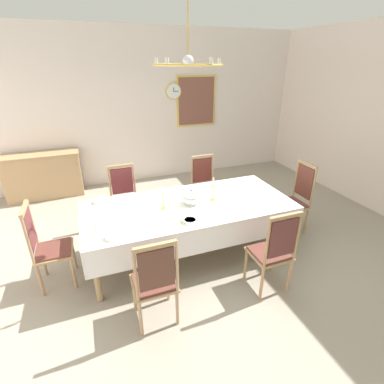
{
  "coord_description": "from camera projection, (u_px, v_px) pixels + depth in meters",
  "views": [
    {
      "loc": [
        -1.15,
        -3.06,
        2.54
      ],
      "look_at": [
        0.04,
        0.13,
        0.96
      ],
      "focal_mm": 26.62,
      "sensor_mm": 36.0,
      "label": 1
    }
  ],
  "objects": [
    {
      "name": "dining_table",
      "position": [
        189.0,
        209.0,
        3.86
      ],
      "size": [
        2.77,
        1.22,
        0.78
      ],
      "color": "#A38358",
      "rests_on": "ground"
    },
    {
      "name": "soup_tureen",
      "position": [
        191.0,
        197.0,
        3.79
      ],
      "size": [
        0.26,
        0.26,
        0.21
      ],
      "color": "white",
      "rests_on": "tablecloth"
    },
    {
      "name": "chair_head_west",
      "position": [
        47.0,
        245.0,
        3.35
      ],
      "size": [
        0.42,
        0.44,
        1.09
      ],
      "rotation": [
        0.0,
        0.0,
        -1.57
      ],
      "color": "tan",
      "rests_on": "ground"
    },
    {
      "name": "chair_south_a",
      "position": [
        155.0,
        280.0,
        2.83
      ],
      "size": [
        0.44,
        0.42,
        1.07
      ],
      "color": "tan",
      "rests_on": "ground"
    },
    {
      "name": "bowl_near_right",
      "position": [
        190.0,
        221.0,
        3.39
      ],
      "size": [
        0.17,
        0.17,
        0.04
      ],
      "color": "white",
      "rests_on": "tablecloth"
    },
    {
      "name": "chandelier",
      "position": [
        188.0,
        64.0,
        3.1
      ],
      "size": [
        0.77,
        0.77,
        0.66
      ],
      "color": "gold"
    },
    {
      "name": "bowl_near_left",
      "position": [
        205.0,
        186.0,
        4.35
      ],
      "size": [
        0.15,
        0.15,
        0.03
      ],
      "color": "white",
      "rests_on": "tablecloth"
    },
    {
      "name": "chair_north_b",
      "position": [
        205.0,
        185.0,
        5.0
      ],
      "size": [
        0.44,
        0.42,
        1.06
      ],
      "rotation": [
        0.0,
        0.0,
        3.14
      ],
      "color": "tan",
      "rests_on": "ground"
    },
    {
      "name": "back_wall",
      "position": [
        140.0,
        109.0,
        6.12
      ],
      "size": [
        7.27,
        0.08,
        3.19
      ],
      "primitive_type": "cube",
      "color": "silver",
      "rests_on": "ground"
    },
    {
      "name": "bowl_far_right",
      "position": [
        112.0,
        236.0,
        3.09
      ],
      "size": [
        0.16,
        0.16,
        0.04
      ],
      "color": "white",
      "rests_on": "tablecloth"
    },
    {
      "name": "tablecloth",
      "position": [
        189.0,
        210.0,
        3.86
      ],
      "size": [
        2.79,
        1.24,
        0.36
      ],
      "color": "white",
      "rests_on": "dining_table"
    },
    {
      "name": "candlestick_east",
      "position": [
        213.0,
        192.0,
        3.88
      ],
      "size": [
        0.07,
        0.07,
        0.33
      ],
      "color": "gold",
      "rests_on": "tablecloth"
    },
    {
      "name": "chair_south_b",
      "position": [
        273.0,
        250.0,
        3.27
      ],
      "size": [
        0.44,
        0.42,
        1.09
      ],
      "color": "#A88552",
      "rests_on": "ground"
    },
    {
      "name": "spoon_primary",
      "position": [
        211.0,
        185.0,
        4.41
      ],
      "size": [
        0.04,
        0.18,
        0.01
      ],
      "rotation": [
        0.0,
        0.0,
        -0.1
      ],
      "color": "gold",
      "rests_on": "tablecloth"
    },
    {
      "name": "ground",
      "position": [
        193.0,
        259.0,
        4.04
      ],
      "size": [
        7.27,
        6.42,
        0.04
      ],
      "primitive_type": "cube",
      "color": "gray"
    },
    {
      "name": "chair_north_a",
      "position": [
        125.0,
        197.0,
        4.55
      ],
      "size": [
        0.44,
        0.42,
        1.06
      ],
      "rotation": [
        0.0,
        0.0,
        3.14
      ],
      "color": "#B07E56",
      "rests_on": "ground"
    },
    {
      "name": "spoon_secondary",
      "position": [
        181.0,
        223.0,
        3.38
      ],
      "size": [
        0.05,
        0.18,
        0.01
      ],
      "rotation": [
        0.0,
        0.0,
        -0.21
      ],
      "color": "gold",
      "rests_on": "tablecloth"
    },
    {
      "name": "bowl_far_left",
      "position": [
        100.0,
        201.0,
        3.87
      ],
      "size": [
        0.19,
        0.19,
        0.04
      ],
      "color": "white",
      "rests_on": "tablecloth"
    },
    {
      "name": "candlestick_west",
      "position": [
        163.0,
        200.0,
        3.66
      ],
      "size": [
        0.07,
        0.07,
        0.31
      ],
      "color": "gold",
      "rests_on": "tablecloth"
    },
    {
      "name": "sideboard",
      "position": [
        44.0,
        175.0,
        5.67
      ],
      "size": [
        1.44,
        0.48,
        0.9
      ],
      "rotation": [
        0.0,
        0.0,
        3.14
      ],
      "color": "tan",
      "rests_on": "ground"
    },
    {
      "name": "framed_painting",
      "position": [
        196.0,
        101.0,
        6.43
      ],
      "size": [
        0.92,
        0.05,
        1.1
      ],
      "color": "#D1B251"
    },
    {
      "name": "chair_head_east",
      "position": [
        296.0,
        198.0,
        4.48
      ],
      "size": [
        0.42,
        0.44,
        1.14
      ],
      "rotation": [
        0.0,
        0.0,
        1.57
      ],
      "color": "tan",
      "rests_on": "ground"
    },
    {
      "name": "mounted_clock",
      "position": [
        173.0,
        91.0,
        6.16
      ],
      "size": [
        0.34,
        0.06,
        0.34
      ],
      "color": "#D1B251"
    }
  ]
}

